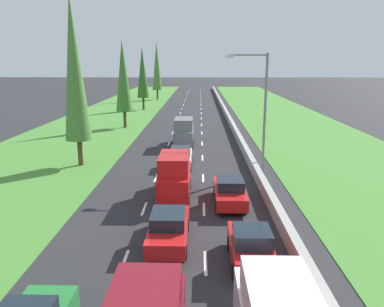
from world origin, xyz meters
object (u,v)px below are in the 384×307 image
(poplar_tree_third, at_px, (123,76))
(red_sedan_right_lane, at_px, (230,191))
(poplar_tree_fifth, at_px, (157,67))
(street_light_mast, at_px, (261,104))
(red_sedan_centre_lane, at_px, (169,228))
(white_sedan_centre_lane, at_px, (181,157))
(red_hatchback_right_lane, at_px, (251,246))
(red_van_centre_lane, at_px, (174,176))
(poplar_tree_fourth, at_px, (143,73))
(grey_van_centre_lane, at_px, (184,132))
(poplar_tree_second, at_px, (74,69))

(poplar_tree_third, bearing_deg, red_sedan_right_lane, -66.69)
(poplar_tree_fifth, relative_size, street_light_mast, 1.39)
(red_sedan_centre_lane, height_order, white_sedan_centre_lane, same)
(red_hatchback_right_lane, bearing_deg, red_sedan_right_lane, 92.83)
(red_hatchback_right_lane, distance_m, red_van_centre_lane, 8.97)
(poplar_tree_fourth, bearing_deg, red_sedan_right_lane, -75.37)
(red_sedan_right_lane, relative_size, street_light_mast, 0.50)
(red_sedan_centre_lane, distance_m, grey_van_centre_lane, 21.41)
(poplar_tree_fifth, bearing_deg, red_hatchback_right_lane, -80.60)
(red_hatchback_right_lane, bearing_deg, poplar_tree_third, 109.40)
(red_sedan_centre_lane, height_order, red_sedan_right_lane, same)
(white_sedan_centre_lane, height_order, poplar_tree_fifth, poplar_tree_fifth)
(red_sedan_right_lane, bearing_deg, red_hatchback_right_lane, -87.17)
(red_sedan_right_lane, height_order, poplar_tree_fifth, poplar_tree_fifth)
(red_sedan_centre_lane, height_order, grey_van_centre_lane, grey_van_centre_lane)
(red_sedan_centre_lane, relative_size, poplar_tree_third, 0.41)
(poplar_tree_fifth, xyz_separation_m, street_light_mast, (14.15, -56.64, -2.07))
(red_hatchback_right_lane, xyz_separation_m, poplar_tree_third, (-11.86, 33.69, 5.73))
(white_sedan_centre_lane, relative_size, red_sedan_right_lane, 1.00)
(red_sedan_right_lane, bearing_deg, street_light_mast, 68.56)
(poplar_tree_third, bearing_deg, street_light_mast, -53.96)
(red_sedan_right_lane, relative_size, poplar_tree_second, 0.33)
(red_sedan_right_lane, xyz_separation_m, poplar_tree_third, (-11.52, 26.74, 5.76))
(poplar_tree_third, xyz_separation_m, poplar_tree_fourth, (-0.31, 18.56, -0.10))
(red_sedan_centre_lane, distance_m, poplar_tree_third, 33.45)
(poplar_tree_second, relative_size, poplar_tree_fifth, 1.08)
(poplar_tree_third, relative_size, street_light_mast, 1.23)
(red_sedan_centre_lane, distance_m, poplar_tree_fifth, 69.67)
(white_sedan_centre_lane, distance_m, red_sedan_right_lane, 8.94)
(white_sedan_centre_lane, height_order, poplar_tree_third, poplar_tree_third)
(red_van_centre_lane, distance_m, poplar_tree_third, 27.31)
(grey_van_centre_lane, bearing_deg, red_van_centre_lane, -89.85)
(grey_van_centre_lane, bearing_deg, red_sedan_right_lane, -78.07)
(red_sedan_centre_lane, distance_m, street_light_mast, 14.35)
(poplar_tree_second, xyz_separation_m, street_light_mast, (14.42, -1.35, -2.55))
(red_van_centre_lane, relative_size, grey_van_centre_lane, 1.00)
(red_hatchback_right_lane, height_order, poplar_tree_third, poplar_tree_third)
(poplar_tree_fifth, bearing_deg, white_sedan_centre_lane, -81.78)
(red_sedan_right_lane, relative_size, poplar_tree_fourth, 0.42)
(grey_van_centre_lane, bearing_deg, red_hatchback_right_lane, -80.76)
(grey_van_centre_lane, bearing_deg, poplar_tree_second, -136.48)
(red_hatchback_right_lane, height_order, poplar_tree_second, poplar_tree_second)
(white_sedan_centre_lane, relative_size, poplar_tree_second, 0.33)
(red_sedan_centre_lane, xyz_separation_m, red_van_centre_lane, (-0.14, 6.35, 0.59))
(poplar_tree_third, height_order, poplar_tree_fourth, poplar_tree_third)
(poplar_tree_third, distance_m, poplar_tree_fifth, 37.00)
(poplar_tree_fourth, bearing_deg, red_sedan_centre_lane, -80.36)
(white_sedan_centre_lane, height_order, poplar_tree_fourth, poplar_tree_fourth)
(poplar_tree_second, xyz_separation_m, poplar_tree_third, (0.12, 18.30, -1.21))
(white_sedan_centre_lane, bearing_deg, red_hatchback_right_lane, -76.37)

